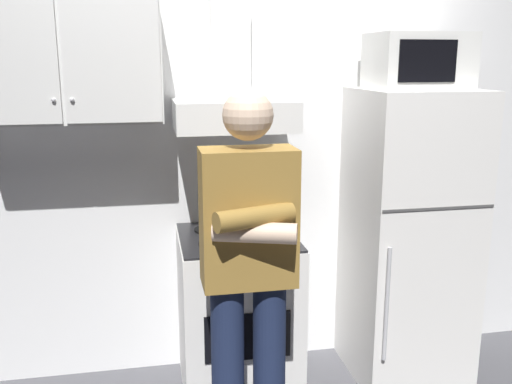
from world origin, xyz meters
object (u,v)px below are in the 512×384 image
upper_cabinet (65,59)px  range_hood (232,90)px  person_standing (249,272)px  stove_oven (238,313)px  refrigerator (408,237)px  microwave (418,61)px

upper_cabinet → range_hood: bearing=0.1°
upper_cabinet → person_standing: bearing=-44.3°
stove_oven → refrigerator: size_ratio=0.55×
upper_cabinet → range_hood: 0.81m
upper_cabinet → refrigerator: upper_cabinet is taller
upper_cabinet → microwave: upper_cabinet is taller
range_hood → microwave: range_hood is taller
person_standing → stove_oven: bearing=85.3°
range_hood → stove_oven: bearing=-90.0°
upper_cabinet → microwave: size_ratio=1.88×
stove_oven → range_hood: bearing=90.0°
range_hood → microwave: 0.97m
stove_oven → person_standing: size_ratio=0.53×
refrigerator → person_standing: (-1.00, -0.61, 0.10)m
stove_oven → range_hood: (0.00, 0.13, 1.16)m
microwave → refrigerator: bearing=-89.1°
microwave → person_standing: size_ratio=0.29×
stove_oven → range_hood: 1.17m
refrigerator → person_standing: 1.17m
refrigerator → person_standing: bearing=-148.8°
range_hood → person_standing: (-0.05, -0.73, -0.70)m
refrigerator → person_standing: person_standing is taller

